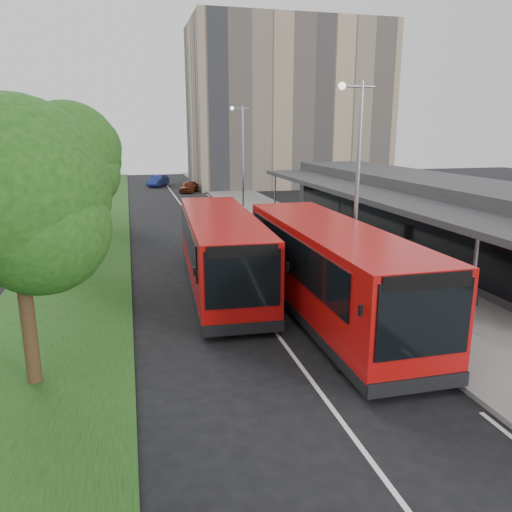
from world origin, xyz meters
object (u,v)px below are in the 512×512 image
Objects in this scene: tree_near at (14,204)px; lamp_post_near at (356,175)px; bollard at (269,212)px; car_near at (189,187)px; bus_main at (330,272)px; bus_second at (221,251)px; litter_bin at (315,237)px; car_far at (158,181)px; tree_far at (87,153)px; lamp_post_far at (242,153)px; tree_mid at (68,161)px.

tree_near is 12.18m from lamp_post_near.
car_near is (-3.41, 19.10, -0.12)m from bollard.
tree_near is at bearing -164.54° from bus_main.
bus_second is 15.50m from bollard.
litter_bin is (3.35, 10.25, -1.05)m from bus_main.
bus_second reaches higher than bollard.
tree_near is at bearing -72.58° from car_far.
litter_bin is 8.21m from bollard.
bus_main reaches higher than litter_bin.
tree_far is at bearing 113.39° from bus_main.
lamp_post_far reaches higher than bus_second.
car_near is (-0.39, 37.55, -1.08)m from bus_main.
bollard is (-0.32, 8.21, 0.09)m from litter_bin.
lamp_post_far reaches higher than tree_mid.
bus_main is (-1.95, -22.46, -3.05)m from lamp_post_far.
tree_near is 18.32m from litter_bin.
tree_near is 41.20m from car_near.
lamp_post_far is (11.13, 0.95, -0.11)m from tree_far.
bollard is 0.29× the size of car_far.
litter_bin is (1.40, 7.79, -4.10)m from lamp_post_near.
tree_mid is 8.80m from bus_second.
lamp_post_far is 22.64m from car_far.
bus_second is 9.84× the size of bollard.
tree_near is 6.45× the size of bollard.
bus_main is 12.23× the size of litter_bin.
bus_second is 2.82× the size of car_far.
litter_bin is 0.84× the size of bollard.
bus_main is at bearing -51.07° from bus_second.
lamp_post_near is (11.13, 4.95, 0.03)m from tree_near.
tree_mid is 0.67× the size of bus_main.
tree_near is 24.00m from tree_far.
lamp_post_near is at bearing -16.27° from bus_second.
lamp_post_near reaches higher than bollard.
tree_mid reaches higher than litter_bin.
bollard is (12.20, 8.95, -4.28)m from tree_mid.
bus_second is at bearing 160.55° from lamp_post_near.
tree_near is 2.08× the size of car_near.
bus_main is 18.73m from bollard.
lamp_post_far is at bearing 85.32° from bus_main.
tree_mid is 35.39m from car_far.
tree_mid is 12.00m from tree_far.
tree_far is at bearing 112.76° from bus_second.
tree_far is 23.60m from bus_main.
bus_main is at bearing -46.00° from tree_mid.
bus_second is (-4.98, 1.76, -3.13)m from lamp_post_near.
lamp_post_near is at bearing -90.00° from lamp_post_far.
bus_second is at bearing -72.98° from car_near.
lamp_post_far is 2.03× the size of car_far.
lamp_post_near is 4.37m from bus_main.
bollard is at bearing 92.26° from litter_bin.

